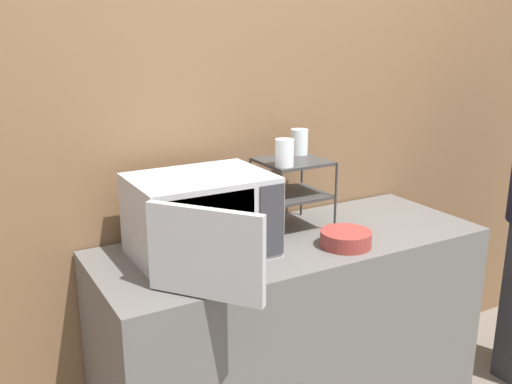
# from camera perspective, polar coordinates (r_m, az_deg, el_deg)

# --- Properties ---
(wall_back) EXTENTS (8.00, 0.06, 2.60)m
(wall_back) POSITION_cam_1_polar(r_m,az_deg,el_deg) (2.46, -0.52, 6.58)
(wall_back) COLOR brown
(wall_back) RESTS_ON ground_plane
(counter) EXTENTS (1.58, 0.61, 0.89)m
(counter) POSITION_cam_1_polar(r_m,az_deg,el_deg) (2.48, 3.53, -14.48)
(counter) COLOR #595654
(counter) RESTS_ON ground_plane
(microwave) EXTENTS (0.52, 0.69, 0.30)m
(microwave) POSITION_cam_1_polar(r_m,az_deg,el_deg) (2.08, -5.50, -2.54)
(microwave) COLOR #ADADB2
(microwave) RESTS_ON counter
(dish_rack) EXTENTS (0.27, 0.26, 0.29)m
(dish_rack) POSITION_cam_1_polar(r_m,az_deg,el_deg) (2.36, 3.68, 1.28)
(dish_rack) COLOR #333333
(dish_rack) RESTS_ON counter
(glass_front_left) EXTENTS (0.07, 0.07, 0.11)m
(glass_front_left) POSITION_cam_1_polar(r_m,az_deg,el_deg) (2.22, 2.86, 3.94)
(glass_front_left) COLOR silver
(glass_front_left) RESTS_ON dish_rack
(glass_back_right) EXTENTS (0.07, 0.07, 0.11)m
(glass_back_right) POSITION_cam_1_polar(r_m,az_deg,el_deg) (2.44, 4.35, 5.03)
(glass_back_right) COLOR silver
(glass_back_right) RESTS_ON dish_rack
(bowl) EXTENTS (0.20, 0.20, 0.06)m
(bowl) POSITION_cam_1_polar(r_m,az_deg,el_deg) (2.23, 8.97, -4.66)
(bowl) COLOR maroon
(bowl) RESTS_ON counter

